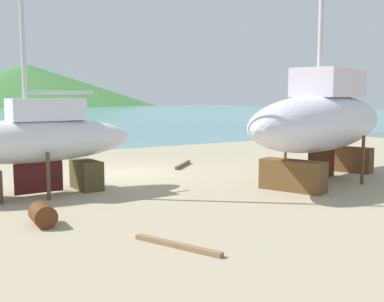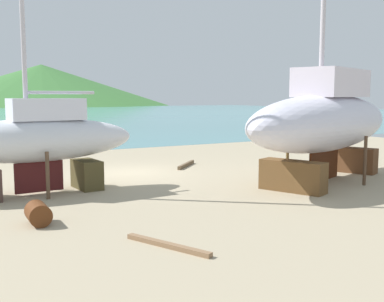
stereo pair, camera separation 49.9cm
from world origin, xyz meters
name	(u,v)px [view 2 (the right image)]	position (x,y,z in m)	size (l,w,h in m)	color
ground_plane	(161,186)	(0.00, -3.22, 0.00)	(46.84, 46.84, 0.00)	tan
headland_hill	(42,105)	(29.01, 155.61, 0.00)	(178.45, 178.45, 28.79)	#3C7335
sailboat_small_center	(326,120)	(5.89, -5.29, 2.30)	(10.72, 6.49, 15.18)	brown
sailboat_large_starboard	(39,140)	(-4.07, -2.51, 1.79)	(6.65, 2.21, 11.95)	#49332C
barrel_by_slipway	(38,214)	(-4.90, -6.32, 0.28)	(0.56, 0.56, 0.80)	#562C13
timber_short_skew	(168,245)	(-2.88, -9.52, 0.05)	(2.23, 0.15, 0.10)	#866445
timber_plank_near	(186,165)	(2.98, 0.37, 0.08)	(2.19, 0.13, 0.16)	brown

